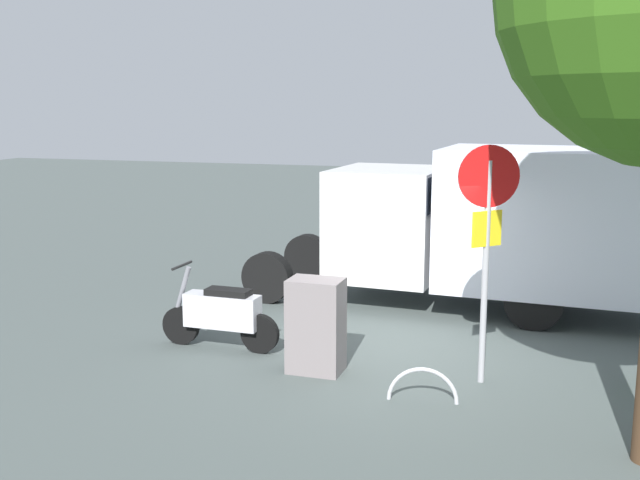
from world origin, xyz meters
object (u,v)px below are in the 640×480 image
box_truck_near (506,220)px  motorcycle (222,314)px  stop_sign (487,227)px  utility_cabinet (316,326)px  bike_rack_hoop (422,401)px

box_truck_near → motorcycle: bearing=45.0°
box_truck_near → stop_sign: stop_sign is taller
stop_sign → utility_cabinet: size_ratio=2.41×
stop_sign → bike_rack_hoop: 2.25m
motorcycle → utility_cabinet: (-1.56, 0.49, 0.10)m
motorcycle → utility_cabinet: 1.64m
utility_cabinet → bike_rack_hoop: 1.74m
utility_cabinet → stop_sign: bearing=-173.6°
box_truck_near → motorcycle: box_truck_near is taller
motorcycle → bike_rack_hoop: 3.31m
motorcycle → bike_rack_hoop: (-3.08, 1.10, -0.52)m
box_truck_near → utility_cabinet: box_truck_near is taller
motorcycle → box_truck_near: bearing=-137.1°
bike_rack_hoop → stop_sign: bearing=-125.6°
motorcycle → utility_cabinet: utility_cabinet is taller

